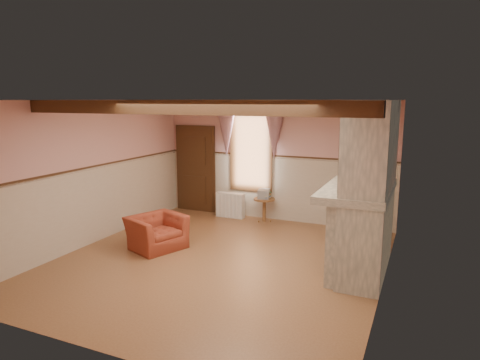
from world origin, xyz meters
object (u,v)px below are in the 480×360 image
at_px(side_table, 264,210).
at_px(oil_lamp, 362,174).
at_px(armchair, 157,232).
at_px(radiator, 230,205).
at_px(mantel_clock, 364,174).
at_px(bowl, 358,185).

relative_size(side_table, oil_lamp, 1.96).
relative_size(armchair, oil_lamp, 3.49).
distance_m(radiator, mantel_clock, 3.77).
xyz_separation_m(bowl, mantel_clock, (0.00, 0.74, 0.05)).
xyz_separation_m(side_table, bowl, (2.40, -2.16, 1.19)).
bearing_deg(bowl, armchair, -173.80).
xyz_separation_m(radiator, bowl, (3.27, -2.16, 1.17)).
bearing_deg(radiator, side_table, 0.43).
bearing_deg(mantel_clock, bowl, -90.00).
height_order(bowl, oil_lamp, oil_lamp).
bearing_deg(oil_lamp, side_table, 145.14).
height_order(armchair, radiator, armchair).
height_order(armchair, bowl, bowl).
distance_m(side_table, bowl, 3.44).
bearing_deg(oil_lamp, armchair, -166.34).
height_order(armchair, oil_lamp, oil_lamp).
relative_size(side_table, mantel_clock, 2.29).
relative_size(radiator, oil_lamp, 2.50).
bearing_deg(armchair, side_table, -4.15).
distance_m(side_table, oil_lamp, 3.19).
bearing_deg(side_table, mantel_clock, -30.58).
bearing_deg(armchair, bowl, -62.11).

